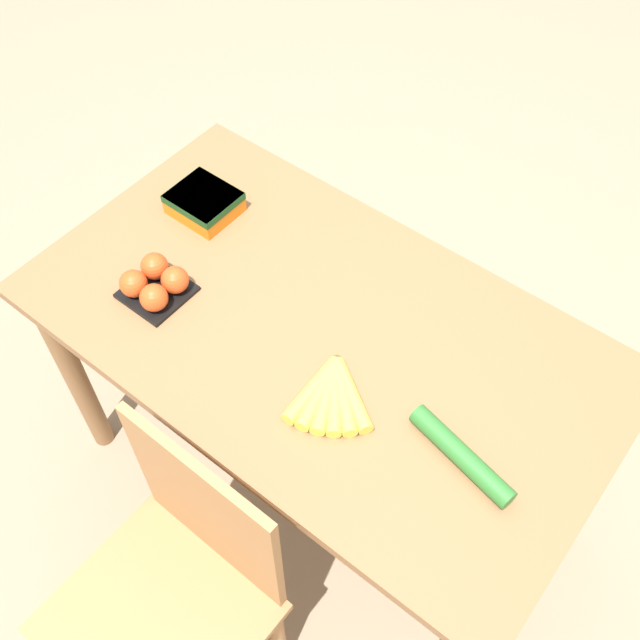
{
  "coord_description": "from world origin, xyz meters",
  "views": [
    {
      "loc": [
        -0.61,
        0.77,
        2.1
      ],
      "look_at": [
        0.0,
        0.0,
        0.79
      ],
      "focal_mm": 42.0,
      "sensor_mm": 36.0,
      "label": 1
    }
  ],
  "objects_px": {
    "carrot_bag": "(204,201)",
    "cucumber_near": "(461,455)",
    "banana_bunch": "(332,394)",
    "tomato_pack": "(155,283)",
    "chair": "(177,591)"
  },
  "relations": [
    {
      "from": "carrot_bag",
      "to": "cucumber_near",
      "type": "relative_size",
      "value": 0.62
    },
    {
      "from": "banana_bunch",
      "to": "cucumber_near",
      "type": "height_order",
      "value": "cucumber_near"
    },
    {
      "from": "cucumber_near",
      "to": "banana_bunch",
      "type": "bearing_deg",
      "value": 8.88
    },
    {
      "from": "tomato_pack",
      "to": "carrot_bag",
      "type": "height_order",
      "value": "tomato_pack"
    },
    {
      "from": "tomato_pack",
      "to": "carrot_bag",
      "type": "distance_m",
      "value": 0.28
    },
    {
      "from": "chair",
      "to": "carrot_bag",
      "type": "bearing_deg",
      "value": 127.65
    },
    {
      "from": "chair",
      "to": "cucumber_near",
      "type": "xyz_separation_m",
      "value": [
        -0.35,
        -0.49,
        0.31
      ]
    },
    {
      "from": "carrot_bag",
      "to": "cucumber_near",
      "type": "height_order",
      "value": "carrot_bag"
    },
    {
      "from": "chair",
      "to": "banana_bunch",
      "type": "distance_m",
      "value": 0.54
    },
    {
      "from": "carrot_bag",
      "to": "tomato_pack",
      "type": "bearing_deg",
      "value": 110.25
    },
    {
      "from": "banana_bunch",
      "to": "carrot_bag",
      "type": "height_order",
      "value": "carrot_bag"
    },
    {
      "from": "tomato_pack",
      "to": "carrot_bag",
      "type": "xyz_separation_m",
      "value": [
        0.1,
        -0.26,
        -0.0
      ]
    },
    {
      "from": "banana_bunch",
      "to": "tomato_pack",
      "type": "xyz_separation_m",
      "value": [
        0.49,
        0.03,
        0.02
      ]
    },
    {
      "from": "banana_bunch",
      "to": "tomato_pack",
      "type": "relative_size",
      "value": 1.34
    },
    {
      "from": "cucumber_near",
      "to": "chair",
      "type": "bearing_deg",
      "value": 54.36
    }
  ]
}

